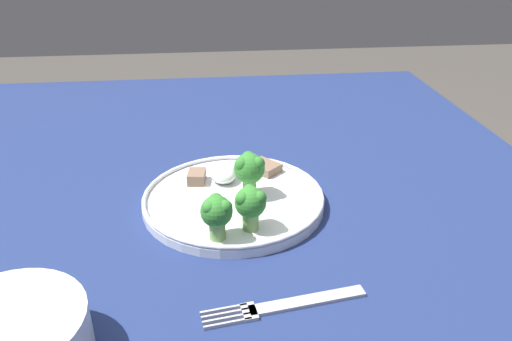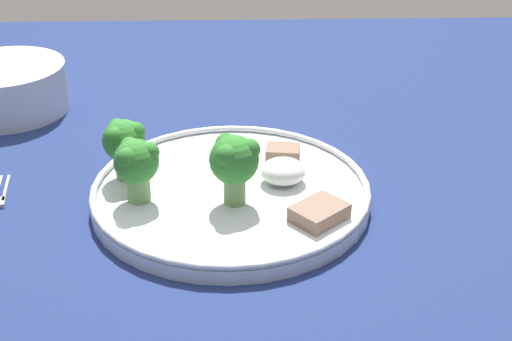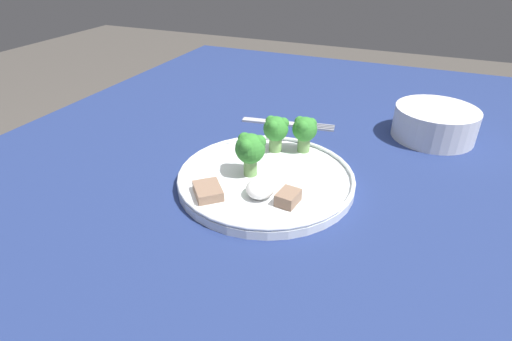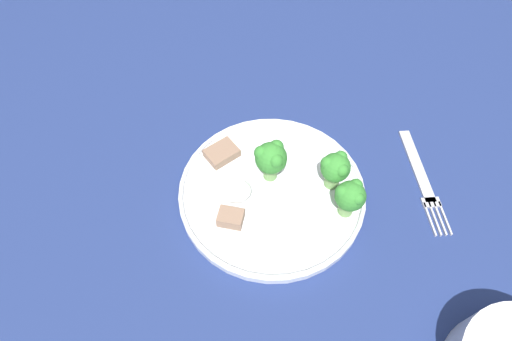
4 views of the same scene
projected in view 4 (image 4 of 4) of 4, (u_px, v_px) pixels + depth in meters
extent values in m
cube|color=navy|center=(302.00, 224.00, 0.53)|extent=(1.31, 1.05, 0.03)
cylinder|color=brown|center=(510.00, 148.00, 1.08)|extent=(0.06, 0.06, 0.72)
cylinder|color=brown|center=(79.00, 125.00, 1.13)|extent=(0.06, 0.06, 0.72)
cylinder|color=white|center=(272.00, 192.00, 0.53)|extent=(0.25, 0.25, 0.01)
torus|color=white|center=(272.00, 189.00, 0.53)|extent=(0.25, 0.25, 0.01)
cube|color=#B2B2B7|center=(416.00, 165.00, 0.57)|extent=(0.03, 0.12, 0.00)
cube|color=#B2B2B7|center=(431.00, 203.00, 0.53)|extent=(0.03, 0.02, 0.00)
cube|color=#B2B2B7|center=(430.00, 219.00, 0.52)|extent=(0.01, 0.05, 0.00)
cube|color=#B2B2B7|center=(435.00, 219.00, 0.52)|extent=(0.01, 0.05, 0.00)
cube|color=#B2B2B7|center=(440.00, 218.00, 0.52)|extent=(0.01, 0.05, 0.00)
cube|color=#B2B2B7|center=(445.00, 218.00, 0.52)|extent=(0.01, 0.05, 0.00)
cylinder|color=#709E56|center=(270.00, 170.00, 0.53)|extent=(0.02, 0.02, 0.03)
sphere|color=#337F2D|center=(271.00, 158.00, 0.51)|extent=(0.04, 0.04, 0.04)
sphere|color=#337F2D|center=(261.00, 153.00, 0.50)|extent=(0.02, 0.02, 0.02)
sphere|color=#337F2D|center=(276.00, 161.00, 0.49)|extent=(0.02, 0.02, 0.02)
sphere|color=#337F2D|center=(276.00, 147.00, 0.51)|extent=(0.02, 0.02, 0.02)
cylinder|color=#709E56|center=(346.00, 206.00, 0.50)|extent=(0.02, 0.02, 0.02)
sphere|color=#337F2D|center=(350.00, 196.00, 0.48)|extent=(0.04, 0.04, 0.04)
sphere|color=#337F2D|center=(342.00, 192.00, 0.47)|extent=(0.02, 0.02, 0.02)
sphere|color=#337F2D|center=(357.00, 200.00, 0.47)|extent=(0.02, 0.02, 0.02)
sphere|color=#337F2D|center=(356.00, 186.00, 0.48)|extent=(0.02, 0.02, 0.02)
cylinder|color=#709E56|center=(332.00, 179.00, 0.53)|extent=(0.02, 0.02, 0.02)
sphere|color=#337F2D|center=(335.00, 167.00, 0.51)|extent=(0.04, 0.04, 0.04)
sphere|color=#337F2D|center=(327.00, 163.00, 0.50)|extent=(0.02, 0.02, 0.02)
sphere|color=#337F2D|center=(342.00, 170.00, 0.49)|extent=(0.02, 0.02, 0.02)
sphere|color=#337F2D|center=(341.00, 157.00, 0.50)|extent=(0.02, 0.02, 0.02)
cube|color=#846651|center=(231.00, 218.00, 0.50)|extent=(0.03, 0.03, 0.02)
cube|color=#846651|center=(222.00, 153.00, 0.56)|extent=(0.05, 0.05, 0.01)
ellipsoid|color=white|center=(235.00, 190.00, 0.52)|extent=(0.04, 0.04, 0.02)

